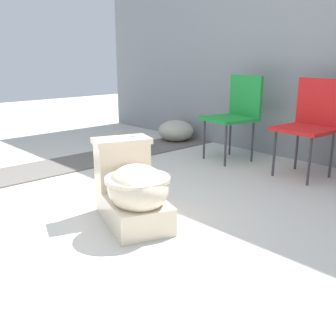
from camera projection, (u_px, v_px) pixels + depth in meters
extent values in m
plane|color=beige|center=(83.00, 225.00, 2.46)|extent=(14.00, 14.00, 0.00)
cube|color=#605B56|center=(55.00, 167.00, 3.73)|extent=(0.56, 8.00, 0.01)
cube|color=beige|center=(133.00, 210.00, 2.48)|extent=(0.68, 0.52, 0.17)
ellipsoid|color=beige|center=(138.00, 188.00, 2.34)|extent=(0.54, 0.49, 0.28)
cylinder|color=beige|center=(138.00, 179.00, 2.33)|extent=(0.50, 0.50, 0.03)
cube|color=beige|center=(122.00, 166.00, 2.60)|extent=(0.28, 0.38, 0.30)
cube|color=beige|center=(121.00, 141.00, 2.55)|extent=(0.31, 0.41, 0.04)
cylinder|color=silver|center=(133.00, 136.00, 2.58)|extent=(0.02, 0.02, 0.01)
cube|color=#1E8C38|center=(229.00, 119.00, 3.87)|extent=(0.52, 0.52, 0.03)
cube|color=#1E8C38|center=(246.00, 96.00, 3.91)|extent=(0.44, 0.12, 0.40)
cylinder|color=#38383D|center=(226.00, 146.00, 3.70)|extent=(0.02, 0.02, 0.40)
cylinder|color=#38383D|center=(204.00, 139.00, 3.98)|extent=(0.02, 0.02, 0.40)
cylinder|color=#38383D|center=(252.00, 142.00, 3.87)|extent=(0.02, 0.02, 0.40)
cylinder|color=#38383D|center=(230.00, 136.00, 4.15)|extent=(0.02, 0.02, 0.40)
cube|color=red|center=(305.00, 129.00, 3.32)|extent=(0.47, 0.47, 0.03)
cube|color=red|center=(321.00, 102.00, 3.39)|extent=(0.44, 0.06, 0.40)
cylinder|color=#38383D|center=(309.00, 161.00, 3.16)|extent=(0.02, 0.02, 0.40)
cylinder|color=#38383D|center=(274.00, 154.00, 3.41)|extent=(0.02, 0.02, 0.40)
cylinder|color=#38383D|center=(331.00, 155.00, 3.36)|extent=(0.02, 0.02, 0.40)
cylinder|color=#38383D|center=(297.00, 148.00, 3.61)|extent=(0.02, 0.02, 0.40)
ellipsoid|color=#B7B2AD|center=(115.00, 148.00, 4.02)|extent=(0.45, 0.45, 0.21)
ellipsoid|color=#ADA899|center=(176.00, 131.00, 4.84)|extent=(0.62, 0.62, 0.26)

